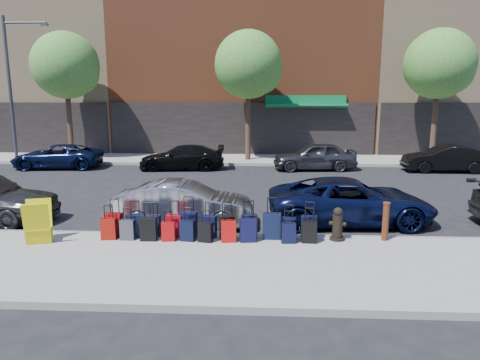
# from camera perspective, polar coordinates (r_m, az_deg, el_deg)

# --- Properties ---
(ground) EXTENTS (120.00, 120.00, 0.00)m
(ground) POSITION_cam_1_polar(r_m,az_deg,el_deg) (15.75, -1.90, -2.61)
(ground) COLOR black
(ground) RESTS_ON ground
(sidewalk_near) EXTENTS (60.00, 4.00, 0.15)m
(sidewalk_near) POSITION_cam_1_polar(r_m,az_deg,el_deg) (9.56, -5.23, -11.26)
(sidewalk_near) COLOR gray
(sidewalk_near) RESTS_ON ground
(sidewalk_far) EXTENTS (60.00, 4.00, 0.15)m
(sidewalk_far) POSITION_cam_1_polar(r_m,az_deg,el_deg) (25.55, -0.03, 2.77)
(sidewalk_far) COLOR gray
(sidewalk_far) RESTS_ON ground
(curb_near) EXTENTS (60.00, 0.08, 0.15)m
(curb_near) POSITION_cam_1_polar(r_m,az_deg,el_deg) (11.44, -3.80, -7.47)
(curb_near) COLOR gray
(curb_near) RESTS_ON ground
(curb_far) EXTENTS (60.00, 0.08, 0.15)m
(curb_far) POSITION_cam_1_polar(r_m,az_deg,el_deg) (23.55, -0.28, 2.08)
(curb_far) COLOR gray
(curb_far) RESTS_ON ground
(building_left) EXTENTS (15.00, 12.12, 16.00)m
(building_left) POSITION_cam_1_polar(r_m,az_deg,el_deg) (37.73, -25.51, 16.41)
(building_left) COLOR tan
(building_left) RESTS_ON ground
(building_center) EXTENTS (17.00, 12.85, 20.00)m
(building_center) POSITION_cam_1_polar(r_m,az_deg,el_deg) (33.87, 0.72, 21.60)
(building_center) COLOR brown
(building_center) RESTS_ON ground
(building_right) EXTENTS (15.00, 12.12, 18.00)m
(building_right) POSITION_cam_1_polar(r_m,az_deg,el_deg) (36.74, 27.94, 17.97)
(building_right) COLOR tan
(building_right) RESTS_ON ground
(tree_left) EXTENTS (3.80, 3.80, 7.27)m
(tree_left) POSITION_cam_1_polar(r_m,az_deg,el_deg) (27.21, -21.95, 13.77)
(tree_left) COLOR black
(tree_left) RESTS_ON sidewalk_far
(tree_center) EXTENTS (3.80, 3.80, 7.27)m
(tree_center) POSITION_cam_1_polar(r_m,az_deg,el_deg) (24.83, 1.44, 14.88)
(tree_center) COLOR black
(tree_center) RESTS_ON sidewalk_far
(tree_right) EXTENTS (3.80, 3.80, 7.27)m
(tree_right) POSITION_cam_1_polar(r_m,az_deg,el_deg) (26.70, 25.30, 13.60)
(tree_right) COLOR black
(tree_right) RESTS_ON sidewalk_far
(streetlight) EXTENTS (2.59, 0.18, 8.00)m
(streetlight) POSITION_cam_1_polar(r_m,az_deg,el_deg) (27.90, -28.06, 11.66)
(streetlight) COLOR #333338
(streetlight) RESTS_ON sidewalk_far
(suitcase_front_0) EXTENTS (0.43, 0.26, 0.99)m
(suitcase_front_0) POSITION_cam_1_polar(r_m,az_deg,el_deg) (11.56, -16.40, -5.70)
(suitcase_front_0) COLOR maroon
(suitcase_front_0) RESTS_ON sidewalk_near
(suitcase_front_1) EXTENTS (0.42, 0.27, 0.94)m
(suitcase_front_1) POSITION_cam_1_polar(r_m,az_deg,el_deg) (11.37, -13.80, -5.92)
(suitcase_front_1) COLOR black
(suitcase_front_1) RESTS_ON sidewalk_near
(suitcase_front_2) EXTENTS (0.38, 0.23, 0.89)m
(suitcase_front_2) POSITION_cam_1_polar(r_m,az_deg,el_deg) (11.34, -11.48, -5.95)
(suitcase_front_2) COLOR black
(suitcase_front_2) RESTS_ON sidewalk_near
(suitcase_front_3) EXTENTS (0.40, 0.23, 0.95)m
(suitcase_front_3) POSITION_cam_1_polar(r_m,az_deg,el_deg) (11.16, -8.77, -6.04)
(suitcase_front_3) COLOR maroon
(suitcase_front_3) RESTS_ON sidewalk_near
(suitcase_front_4) EXTENTS (0.47, 0.29, 1.06)m
(suitcase_front_4) POSITION_cam_1_polar(r_m,az_deg,el_deg) (11.12, -6.91, -5.87)
(suitcase_front_4) COLOR black
(suitcase_front_4) RESTS_ON sidewalk_near
(suitcase_front_5) EXTENTS (0.41, 0.28, 0.91)m
(suitcase_front_5) POSITION_cam_1_polar(r_m,az_deg,el_deg) (11.06, -4.14, -6.16)
(suitcase_front_5) COLOR black
(suitcase_front_5) RESTS_ON sidewalk_near
(suitcase_front_6) EXTENTS (0.42, 0.27, 0.95)m
(suitcase_front_6) POSITION_cam_1_polar(r_m,az_deg,el_deg) (10.95, -1.73, -6.24)
(suitcase_front_6) COLOR black
(suitcase_front_6) RESTS_ON sidewalk_near
(suitcase_front_7) EXTENTS (0.42, 0.26, 0.97)m
(suitcase_front_7) POSITION_cam_1_polar(r_m,az_deg,el_deg) (10.98, 1.25, -6.16)
(suitcase_front_7) COLOR black
(suitcase_front_7) RESTS_ON sidewalk_near
(suitcase_front_8) EXTENTS (0.45, 0.26, 1.06)m
(suitcase_front_8) POSITION_cam_1_polar(r_m,az_deg,el_deg) (10.91, 4.28, -6.13)
(suitcase_front_8) COLOR black
(suitcase_front_8) RESTS_ON sidewalk_near
(suitcase_front_9) EXTENTS (0.39, 0.26, 0.88)m
(suitcase_front_9) POSITION_cam_1_polar(r_m,az_deg,el_deg) (10.98, 6.46, -6.39)
(suitcase_front_9) COLOR black
(suitcase_front_9) RESTS_ON sidewalk_near
(suitcase_front_10) EXTENTS (0.43, 0.28, 0.95)m
(suitcase_front_10) POSITION_cam_1_polar(r_m,az_deg,el_deg) (11.04, 9.18, -6.23)
(suitcase_front_10) COLOR black
(suitcase_front_10) RESTS_ON sidewalk_near
(suitcase_back_0) EXTENTS (0.39, 0.25, 0.88)m
(suitcase_back_0) POSITION_cam_1_polar(r_m,az_deg,el_deg) (11.36, -17.10, -6.22)
(suitcase_back_0) COLOR maroon
(suitcase_back_0) RESTS_ON sidewalk_near
(suitcase_back_1) EXTENTS (0.35, 0.22, 0.82)m
(suitcase_back_1) POSITION_cam_1_polar(r_m,az_deg,el_deg) (11.20, -14.79, -6.43)
(suitcase_back_1) COLOR #3C3C41
(suitcase_back_1) RESTS_ON sidewalk_near
(suitcase_back_2) EXTENTS (0.41, 0.24, 0.96)m
(suitcase_back_2) POSITION_cam_1_polar(r_m,az_deg,el_deg) (11.01, -12.08, -6.37)
(suitcase_back_2) COLOR black
(suitcase_back_2) RESTS_ON sidewalk_near
(suitcase_back_3) EXTENTS (0.35, 0.22, 0.79)m
(suitcase_back_3) POSITION_cam_1_polar(r_m,az_deg,el_deg) (10.90, -9.53, -6.76)
(suitcase_back_3) COLOR #A10A0A
(suitcase_back_3) RESTS_ON sidewalk_near
(suitcase_back_4) EXTENTS (0.38, 0.26, 0.85)m
(suitcase_back_4) POSITION_cam_1_polar(r_m,az_deg,el_deg) (10.83, -7.01, -6.69)
(suitcase_back_4) COLOR black
(suitcase_back_4) RESTS_ON sidewalk_near
(suitcase_back_5) EXTENTS (0.37, 0.26, 0.81)m
(suitcase_back_5) POSITION_cam_1_polar(r_m,az_deg,el_deg) (10.71, -4.64, -6.92)
(suitcase_back_5) COLOR black
(suitcase_back_5) RESTS_ON sidewalk_near
(suitcase_back_6) EXTENTS (0.39, 0.25, 0.87)m
(suitcase_back_6) POSITION_cam_1_polar(r_m,az_deg,el_deg) (10.68, -1.54, -6.82)
(suitcase_back_6) COLOR #B10C0B
(suitcase_back_6) RESTS_ON sidewalk_near
(suitcase_back_7) EXTENTS (0.42, 0.28, 0.94)m
(suitcase_back_7) POSITION_cam_1_polar(r_m,az_deg,el_deg) (10.68, 1.07, -6.70)
(suitcase_back_7) COLOR black
(suitcase_back_7) RESTS_ON sidewalk_near
(suitcase_back_9) EXTENTS (0.35, 0.22, 0.81)m
(suitcase_back_9) POSITION_cam_1_polar(r_m,az_deg,el_deg) (10.67, 6.48, -7.03)
(suitcase_back_9) COLOR black
(suitcase_back_9) RESTS_ON sidewalk_near
(suitcase_back_10) EXTENTS (0.38, 0.24, 0.87)m
(suitcase_back_10) POSITION_cam_1_polar(r_m,az_deg,el_deg) (10.76, 9.20, -6.84)
(suitcase_back_10) COLOR black
(suitcase_back_10) RESTS_ON sidewalk_near
(fire_hydrant) EXTENTS (0.43, 0.38, 0.84)m
(fire_hydrant) POSITION_cam_1_polar(r_m,az_deg,el_deg) (11.06, 12.87, -5.86)
(fire_hydrant) COLOR black
(fire_hydrant) RESTS_ON sidewalk_near
(bollard) EXTENTS (0.18, 0.18, 0.98)m
(bollard) POSITION_cam_1_polar(r_m,az_deg,el_deg) (11.33, 18.85, -5.16)
(bollard) COLOR #38190C
(bollard) RESTS_ON sidewalk_near
(display_rack) EXTENTS (0.76, 0.80, 1.06)m
(display_rack) POSITION_cam_1_polar(r_m,az_deg,el_deg) (11.62, -25.33, -5.14)
(display_rack) COLOR #D6CC0B
(display_rack) RESTS_ON sidewalk_near
(car_near_1) EXTENTS (3.99, 1.44, 1.31)m
(car_near_1) POSITION_cam_1_polar(r_m,az_deg,el_deg) (12.46, -7.48, -3.23)
(car_near_1) COLOR #ACAEB3
(car_near_1) RESTS_ON ground
(car_near_2) EXTENTS (4.93, 2.43, 1.34)m
(car_near_2) POSITION_cam_1_polar(r_m,az_deg,el_deg) (13.08, 14.54, -2.73)
(car_near_2) COLOR #0C1337
(car_near_2) RESTS_ON ground
(car_far_0) EXTENTS (4.73, 2.48, 1.27)m
(car_far_0) POSITION_cam_1_polar(r_m,az_deg,el_deg) (24.64, -23.19, 2.91)
(car_far_0) COLOR #0B1433
(car_far_0) RESTS_ON ground
(car_far_1) EXTENTS (4.53, 2.18, 1.27)m
(car_far_1) POSITION_cam_1_polar(r_m,az_deg,el_deg) (22.46, -7.74, 3.01)
(car_far_1) COLOR black
(car_far_1) RESTS_ON ground
(car_far_2) EXTENTS (4.38, 2.10, 1.44)m
(car_far_2) POSITION_cam_1_polar(r_m,az_deg,el_deg) (22.44, 9.89, 3.15)
(car_far_2) COLOR #353538
(car_far_2) RESTS_ON ground
(car_far_3) EXTENTS (4.06, 1.48, 1.33)m
(car_far_3) POSITION_cam_1_polar(r_m,az_deg,el_deg) (23.87, 25.61, 2.56)
(car_far_3) COLOR black
(car_far_3) RESTS_ON ground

